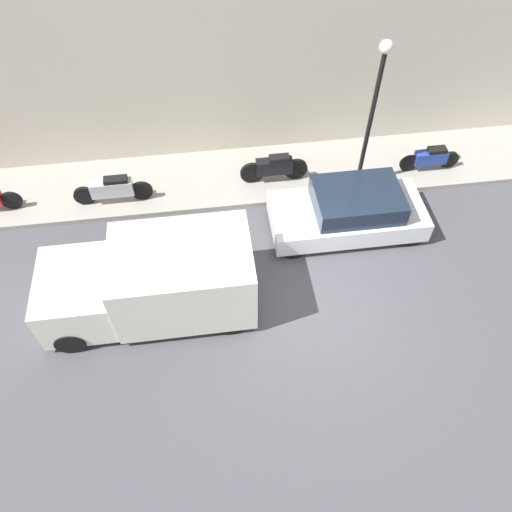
# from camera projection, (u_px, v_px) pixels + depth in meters

# --- Properties ---
(ground_plane) EXTENTS (60.00, 60.00, 0.00)m
(ground_plane) POSITION_uv_depth(u_px,v_px,m) (317.00, 305.00, 12.02)
(ground_plane) COLOR #47474C
(sidewalk) EXTENTS (2.43, 19.06, 0.13)m
(sidewalk) POSITION_uv_depth(u_px,v_px,m) (285.00, 173.00, 14.84)
(sidewalk) COLOR gray
(sidewalk) RESTS_ON ground_plane
(building_facade) EXTENTS (0.30, 19.06, 5.69)m
(building_facade) POSITION_uv_depth(u_px,v_px,m) (281.00, 62.00, 13.51)
(building_facade) COLOR beige
(building_facade) RESTS_ON ground_plane
(parked_car) EXTENTS (1.83, 4.02, 1.32)m
(parked_car) POSITION_uv_depth(u_px,v_px,m) (350.00, 211.00, 13.08)
(parked_car) COLOR silver
(parked_car) RESTS_ON ground_plane
(delivery_van) EXTENTS (2.08, 4.75, 1.96)m
(delivery_van) POSITION_uv_depth(u_px,v_px,m) (152.00, 282.00, 11.22)
(delivery_van) COLOR silver
(delivery_van) RESTS_ON ground_plane
(motorcycle_blue) EXTENTS (0.30, 1.78, 0.74)m
(motorcycle_blue) POSITION_uv_depth(u_px,v_px,m) (431.00, 158.00, 14.55)
(motorcycle_blue) COLOR navy
(motorcycle_blue) RESTS_ON sidewalk
(scooter_silver) EXTENTS (0.30, 2.15, 0.84)m
(scooter_silver) POSITION_uv_depth(u_px,v_px,m) (113.00, 189.00, 13.66)
(scooter_silver) COLOR #B7B7BF
(scooter_silver) RESTS_ON sidewalk
(motorcycle_black) EXTENTS (0.30, 1.95, 0.86)m
(motorcycle_black) POSITION_uv_depth(u_px,v_px,m) (274.00, 167.00, 14.19)
(motorcycle_black) COLOR black
(motorcycle_black) RESTS_ON sidewalk
(streetlamp) EXTENTS (0.32, 0.32, 4.34)m
(streetlamp) POSITION_uv_depth(u_px,v_px,m) (375.00, 100.00, 12.26)
(streetlamp) COLOR black
(streetlamp) RESTS_ON sidewalk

